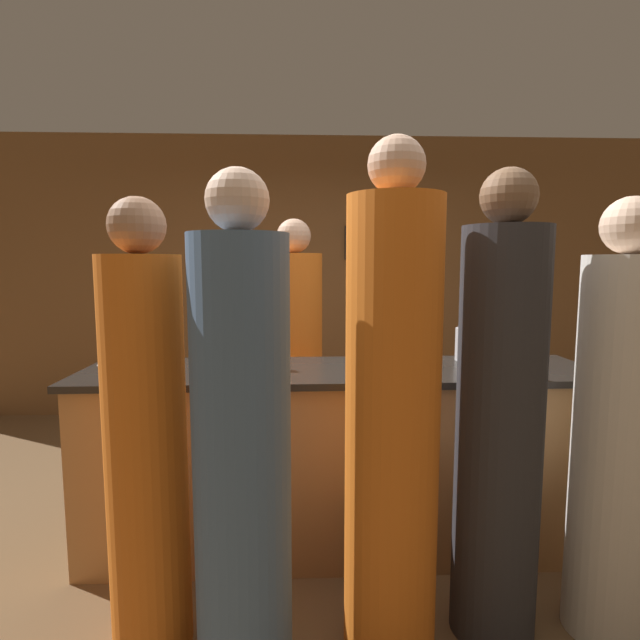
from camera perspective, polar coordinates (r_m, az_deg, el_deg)
The scene contains 18 objects.
ground_plane at distance 3.05m, azimuth 2.11°, elevation -24.09°, with size 14.00×14.00×0.00m, color brown.
back_wall at distance 5.11m, azimuth 0.00°, elevation 4.88°, with size 8.00×0.08×2.80m.
bar_counter at distance 2.82m, azimuth 2.15°, elevation -15.38°, with size 2.72×0.68×0.99m.
bartender at distance 3.40m, azimuth -2.92°, elevation -5.34°, with size 0.37×0.37×1.84m.
guest_0 at distance 1.92m, azimuth -8.92°, elevation -14.19°, with size 0.36×0.36×1.88m.
guest_1 at distance 2.20m, azimuth 19.79°, elevation -11.18°, with size 0.35×0.35×1.92m.
guest_2 at distance 2.14m, azimuth -19.28°, elevation -13.09°, with size 0.32×0.32×1.80m.
guest_3 at distance 1.99m, azimuth 8.25°, elevation -11.42°, with size 0.37×0.37×2.02m.
guest_4 at distance 2.42m, azimuth 30.80°, elevation -11.39°, with size 0.34×0.34×1.81m.
wine_bottle_0 at distance 2.89m, azimuth 5.81°, elevation -2.62°, with size 0.08×0.08×0.27m.
wine_bottle_1 at distance 2.61m, azimuth 19.45°, elevation -3.78°, with size 0.07×0.07×0.28m.
ice_bucket at distance 3.01m, azimuth 16.72°, elevation -2.67°, with size 0.16×0.16×0.19m.
wine_glass_0 at distance 2.59m, azimuth 16.43°, elevation -3.39°, with size 0.07×0.07×0.17m.
wine_glass_1 at distance 2.62m, azimuth 4.76°, elevation -2.97°, with size 0.07×0.07×0.17m.
wine_glass_2 at distance 2.64m, azimuth -5.70°, elevation -2.91°, with size 0.08×0.08×0.17m.
wine_glass_3 at distance 2.62m, azimuth -8.02°, elevation -3.27°, with size 0.07×0.07×0.16m.
wine_glass_4 at distance 2.52m, azimuth -23.26°, elevation -3.98°, with size 0.08×0.08×0.17m.
wine_glass_5 at distance 2.37m, azimuth 4.53°, elevation -3.96°, with size 0.07×0.07×0.17m.
Camera 1 is at (-0.21, -2.61, 1.55)m, focal length 28.00 mm.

